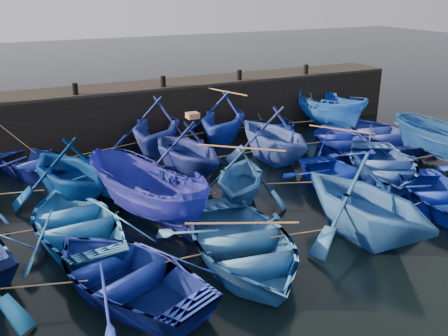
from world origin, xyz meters
name	(u,v)px	position (x,y,z in m)	size (l,w,h in m)	color
ground	(268,219)	(0.00, 0.00, 0.00)	(120.00, 120.00, 0.00)	black
quay_wall	(158,111)	(0.00, 10.50, 1.25)	(26.00, 2.50, 2.50)	black
quay_top	(157,85)	(0.00, 10.50, 2.56)	(26.00, 2.50, 0.12)	black
bollard_1	(75,89)	(-4.00, 9.60, 2.87)	(0.24, 0.24, 0.50)	black
bollard_2	(163,81)	(0.00, 9.60, 2.87)	(0.24, 0.24, 0.50)	black
bollard_3	(239,75)	(4.00, 9.60, 2.87)	(0.24, 0.24, 0.50)	black
bollard_4	(306,69)	(8.00, 9.60, 2.87)	(0.24, 0.24, 0.50)	black
boat_1	(39,163)	(-6.03, 7.38, 0.49)	(3.37, 4.71, 0.98)	#1F34BD
boat_2	(156,125)	(-0.91, 8.17, 1.24)	(4.07, 4.72, 2.49)	#213497
boat_3	(223,117)	(2.47, 8.33, 1.20)	(3.93, 4.56, 2.40)	blue
boat_4	(273,127)	(5.10, 8.02, 0.46)	(3.15, 4.41, 0.91)	#020E74
boat_5	(329,110)	(8.28, 7.79, 1.03)	(2.00, 5.32, 2.06)	blue
boat_7	(69,169)	(-5.35, 4.31, 1.18)	(3.87, 4.49, 2.36)	navy
boat_8	(124,176)	(-3.43, 4.45, 0.55)	(3.78, 5.28, 1.10)	blue
boat_9	(186,148)	(-0.84, 4.80, 1.14)	(3.75, 4.34, 2.29)	navy
boat_10	(274,133)	(3.12, 4.83, 1.22)	(4.01, 4.65, 2.45)	#2D4AA9
boat_11	(340,141)	(6.55, 4.62, 0.49)	(3.35, 4.68, 0.97)	navy
boat_12	(383,134)	(8.82, 4.40, 0.54)	(3.74, 5.23, 1.08)	#2D3EAA
boat_14	(76,222)	(-5.74, 1.38, 0.53)	(3.68, 5.14, 1.07)	blue
boat_15	(146,194)	(-3.53, 1.51, 0.98)	(1.90, 5.05, 1.96)	navy
boat_16	(240,176)	(-0.21, 1.52, 0.99)	(3.23, 3.75, 1.97)	#225994
boat_17	(341,179)	(3.53, 0.79, 0.48)	(3.31, 4.63, 0.96)	#031BA1
boat_18	(382,165)	(5.76, 1.13, 0.56)	(3.83, 5.36, 1.11)	#244795
boat_21	(125,272)	(-5.18, -1.90, 0.53)	(3.63, 5.08, 1.05)	navy
boat_22	(242,244)	(-2.02, -1.97, 0.58)	(4.00, 5.59, 1.16)	#2A64A9
boat_23	(366,198)	(1.85, -2.31, 1.29)	(4.21, 4.89, 2.57)	#2359A3
boat_24	(445,197)	(5.53, -2.04, 0.50)	(3.45, 4.82, 1.00)	#0C26A8
wooden_crate	(193,116)	(-0.54, 4.80, 2.39)	(0.45, 0.42, 0.22)	#9B6743
mooring_ropes	(195,152)	(-0.41, 4.94, 0.87)	(17.87, 11.88, 2.10)	tan
loose_oars	(265,138)	(1.70, 3.13, 1.66)	(10.83, 12.38, 1.49)	#99724C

